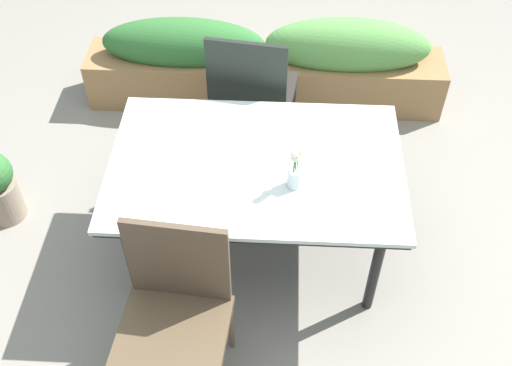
{
  "coord_description": "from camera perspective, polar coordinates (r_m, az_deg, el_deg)",
  "views": [
    {
      "loc": [
        0.13,
        -2.23,
        2.96
      ],
      "look_at": [
        0.02,
        0.01,
        0.56
      ],
      "focal_mm": 43.26,
      "sensor_mm": 36.0,
      "label": 1
    }
  ],
  "objects": [
    {
      "name": "dining_table",
      "position": [
        3.22,
        -0.0,
        1.1
      ],
      "size": [
        1.52,
        0.99,
        0.71
      ],
      "color": "silver",
      "rests_on": "ground"
    },
    {
      "name": "planter_box",
      "position": [
        4.5,
        1.0,
        10.98
      ],
      "size": [
        2.56,
        0.4,
        0.69
      ],
      "color": "olive",
      "rests_on": "ground"
    },
    {
      "name": "chair_near_left",
      "position": [
        2.88,
        -7.56,
        -11.56
      ],
      "size": [
        0.54,
        0.54,
        0.95
      ],
      "rotation": [
        0.0,
        0.0,
        3.05
      ],
      "color": "brown",
      "rests_on": "ground"
    },
    {
      "name": "flower_vase",
      "position": [
        3.0,
        3.6,
        1.09
      ],
      "size": [
        0.08,
        0.08,
        0.25
      ],
      "color": "silver",
      "rests_on": "dining_table"
    },
    {
      "name": "ground_plane",
      "position": [
        3.71,
        -0.33,
        -6.01
      ],
      "size": [
        12.0,
        12.0,
        0.0
      ],
      "primitive_type": "plane",
      "color": "gray"
    },
    {
      "name": "chair_far_side",
      "position": [
        3.85,
        -0.43,
        8.48
      ],
      "size": [
        0.56,
        0.56,
        1.02
      ],
      "rotation": [
        0.0,
        0.0,
        -0.14
      ],
      "color": "#292420",
      "rests_on": "ground"
    }
  ]
}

